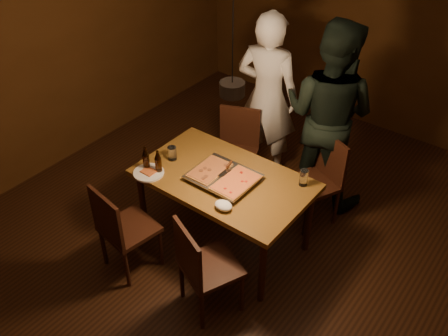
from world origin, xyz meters
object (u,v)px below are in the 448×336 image
Objects in this scene: beer_bottle_a at (146,158)px; plate_slice at (149,173)px; chair_far_left at (237,143)px; beer_bottle_b at (158,162)px; chair_near_right at (201,262)px; pizza_tray at (223,178)px; diner_white at (267,97)px; dining_table at (224,184)px; diner_dark at (328,115)px; chair_far_right at (321,173)px; chair_near_left at (119,224)px; pendant_lamp at (232,87)px.

plate_slice is (0.06, -0.04, -0.10)m from beer_bottle_a.
beer_bottle_b is at bearing 62.42° from chair_far_left.
pizza_tray is at bearing 137.74° from chair_near_right.
beer_bottle_b is 1.47m from diner_white.
chair_near_right is 2.05m from diner_white.
diner_dark reaches higher than dining_table.
chair_far_right reaches higher than plate_slice.
dining_table is 0.95m from chair_near_left.
chair_far_right and chair_near_left have the same top height.
beer_bottle_b is 0.12× the size of diner_white.
diner_white is at bearing 106.23° from dining_table.
beer_bottle_b is 1.70m from diner_dark.
chair_near_left is 0.62m from beer_bottle_b.
chair_near_right is 0.99m from beer_bottle_b.
dining_table is at bearing 27.20° from beer_bottle_a.
pizza_tray is at bearing -61.19° from dining_table.
diner_dark reaches higher than beer_bottle_b.
chair_near_right is at bearing 93.89° from chair_far_left.
beer_bottle_b is 0.12× the size of diner_dark.
chair_near_left is 1.80× the size of plate_slice.
chair_near_left is 1.54m from pendant_lamp.
beer_bottle_a is at bearing 115.00° from chair_near_left.
beer_bottle_a is 1.23m from pendant_lamp.
chair_near_left is at bearing -79.77° from plate_slice.
pizza_tray is 0.30× the size of diner_white.
diner_dark is (0.35, 1.18, 0.27)m from dining_table.
beer_bottle_a is 0.21× the size of pendant_lamp.
chair_near_right is 0.30× the size of diner_white.
chair_far_left is 0.30× the size of diner_white.
plate_slice is 0.15× the size of diner_white.
diner_dark is (0.33, 1.22, 0.17)m from pizza_tray.
diner_white is at bearing 112.28° from pendant_lamp.
pizza_tray is at bearing 66.83° from chair_near_left.
chair_near_left is at bearing 64.63° from diner_dark.
beer_bottle_a is at bearing 145.75° from plate_slice.
beer_bottle_a is 0.13m from plate_slice.
beer_bottle_a reaches higher than chair_far_right.
chair_far_right is at bearing 58.28° from dining_table.
beer_bottle_b is (-0.50, -0.29, 0.19)m from dining_table.
chair_near_right is at bearing -77.53° from pendant_lamp.
diner_dark is (0.97, 1.50, 0.08)m from beer_bottle_a.
plate_slice is (-0.57, -0.32, -0.01)m from pizza_tray.
chair_near_left reaches higher than dining_table.
chair_near_right is 1.95m from diner_dark.
beer_bottle_a is 1.52m from diner_white.
chair_far_left is 0.50× the size of pendant_lamp.
pendant_lamp is (0.69, 0.63, 1.22)m from chair_near_left.
diner_dark reaches higher than diner_white.
chair_far_right is (0.92, 0.07, 0.00)m from chair_far_left.
chair_near_left is at bearing -73.99° from beer_bottle_a.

